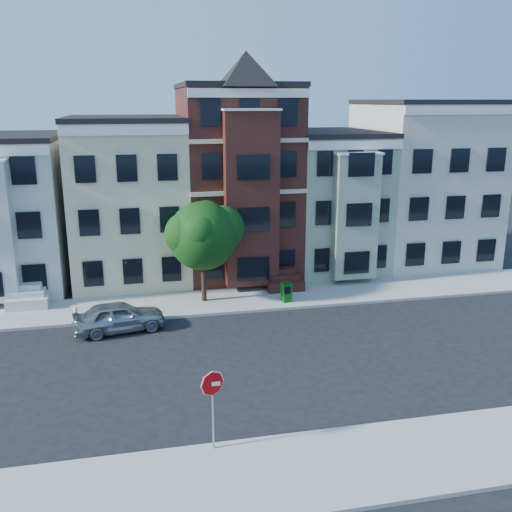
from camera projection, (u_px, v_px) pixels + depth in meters
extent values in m
plane|color=black|center=(294.00, 358.00, 25.73)|extent=(120.00, 120.00, 0.00)
cube|color=#9E9B93|center=(257.00, 298.00, 33.25)|extent=(60.00, 4.00, 0.15)
cube|color=#9E9B93|center=(363.00, 463.00, 18.16)|extent=(60.00, 4.00, 0.15)
cube|color=beige|center=(129.00, 201.00, 36.67)|extent=(7.00, 9.00, 10.00)
cube|color=#3D1912|center=(236.00, 182.00, 37.82)|extent=(7.00, 9.00, 12.00)
cube|color=gray|center=(329.00, 201.00, 39.54)|extent=(6.00, 9.00, 9.00)
cube|color=beige|center=(422.00, 184.00, 40.69)|extent=(8.00, 9.00, 11.00)
imported|color=#999DA1|center=(119.00, 317.00, 28.56)|extent=(4.76, 2.58, 1.54)
cube|color=#0A5012|center=(286.00, 292.00, 32.41)|extent=(0.59, 0.55, 1.14)
cylinder|color=silver|center=(76.00, 316.00, 29.52)|extent=(0.28, 0.28, 0.63)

